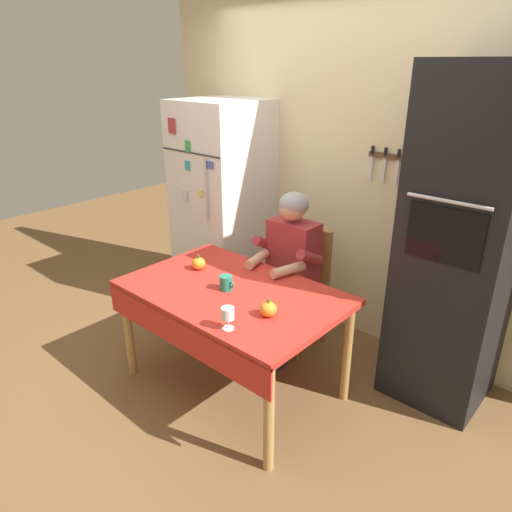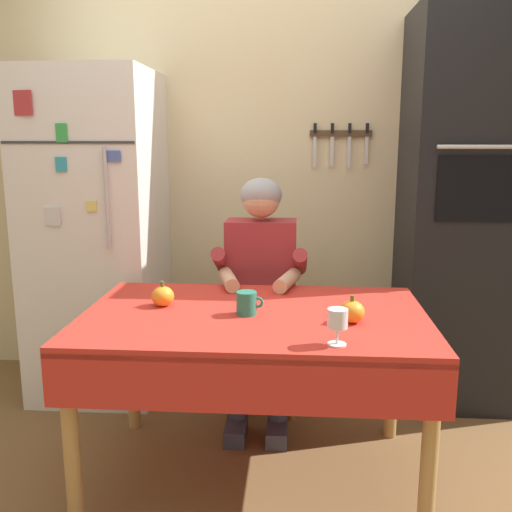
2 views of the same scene
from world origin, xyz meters
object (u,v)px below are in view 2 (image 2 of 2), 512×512
refrigerator (98,236)px  seated_person (260,279)px  wall_oven (461,212)px  dining_table (254,334)px  wine_glass (338,320)px  chair_behind_person (262,311)px  pumpkin_large (352,311)px  coffee_mug (247,303)px  pumpkin_medium (163,296)px

refrigerator → seated_person: refrigerator is taller
wall_oven → seated_person: 1.15m
dining_table → wine_glass: bearing=-46.4°
chair_behind_person → pumpkin_large: bearing=-65.3°
pumpkin_large → coffee_mug: bearing=170.4°
wall_oven → wine_glass: wall_oven is taller
wall_oven → dining_table: (-1.05, -0.92, -0.39)m
seated_person → pumpkin_medium: 0.64m
dining_table → seated_person: size_ratio=1.12×
seated_person → pumpkin_medium: size_ratio=11.61×
coffee_mug → pumpkin_medium: (-0.37, 0.09, -0.00)m
pumpkin_large → dining_table: bearing=169.3°
wine_glass → coffee_mug: bearing=136.3°
seated_person → pumpkin_medium: bearing=-126.7°
wall_oven → coffee_mug: size_ratio=19.11×
dining_table → seated_person: bearing=91.3°
wine_glass → wall_oven: bearing=59.4°
chair_behind_person → pumpkin_medium: (-0.38, -0.70, 0.27)m
refrigerator → coffee_mug: size_ratio=16.38×
wall_oven → wine_glass: size_ratio=16.18×
chair_behind_person → coffee_mug: size_ratio=8.46×
wine_glass → pumpkin_medium: bearing=149.3°
wall_oven → wine_glass: 1.47m
refrigerator → seated_person: 0.99m
seated_person → coffee_mug: bearing=-91.4°
refrigerator → wine_glass: size_ratio=13.87×
seated_person → dining_table: bearing=-88.7°
seated_person → coffee_mug: size_ratio=11.33×
seated_person → pumpkin_large: (0.40, -0.68, 0.05)m
coffee_mug → pumpkin_large: size_ratio=1.00×
wall_oven → wine_glass: (-0.74, -1.25, -0.22)m
pumpkin_medium → pumpkin_large: bearing=-11.9°
wine_glass → chair_behind_person: bearing=106.2°
dining_table → coffee_mug: 0.13m
dining_table → wine_glass: (0.31, -0.33, 0.17)m
refrigerator → wall_oven: bearing=1.1°
wine_glass → pumpkin_large: (0.07, 0.26, -0.04)m
refrigerator → wine_glass: bearing=-43.8°
wall_oven → pumpkin_large: 1.23m
wall_oven → seated_person: wall_oven is taller
seated_person → coffee_mug: (-0.01, -0.61, 0.05)m
wall_oven → chair_behind_person: wall_oven is taller
chair_behind_person → pumpkin_large: (0.40, -0.86, 0.27)m
dining_table → chair_behind_person: (-0.01, 0.79, -0.14)m
wall_oven → seated_person: (-1.06, -0.32, -0.31)m
dining_table → pumpkin_large: 0.41m
chair_behind_person → pumpkin_medium: size_ratio=8.68×
wall_oven → chair_behind_person: bearing=-173.0°
refrigerator → dining_table: 1.32m
dining_table → pumpkin_medium: (-0.40, 0.09, 0.13)m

